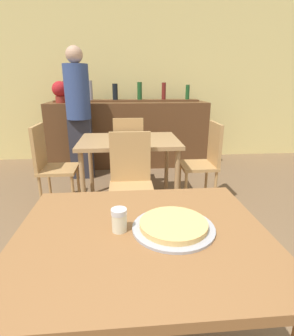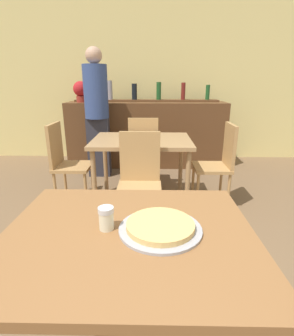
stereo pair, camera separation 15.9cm
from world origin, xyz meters
TOP-DOWN VIEW (x-y plane):
  - wall_back at (0.00, 3.95)m, footprint 8.00×0.05m
  - dining_table_near at (0.00, 0.00)m, footprint 1.06×0.89m
  - dining_table_far at (-0.02, 1.88)m, footprint 1.08×0.79m
  - bar_counter at (0.00, 3.44)m, footprint 2.60×0.56m
  - bar_back_shelf at (-0.02, 3.58)m, footprint 2.39×0.24m
  - chair_far_side_front at (-0.02, 1.32)m, footprint 0.40×0.40m
  - chair_far_side_back at (-0.02, 2.44)m, footprint 0.40×0.40m
  - chair_far_side_left at (-0.89, 1.88)m, footprint 0.40×0.40m
  - chair_far_side_right at (0.86, 1.88)m, footprint 0.40×0.40m
  - pizza_tray at (0.13, 0.01)m, footprint 0.35×0.35m
  - cheese_shaker at (-0.10, 0.02)m, footprint 0.07×0.07m
  - person_standing at (-0.70, 2.86)m, footprint 0.34×0.34m
  - potted_plant at (-1.05, 3.39)m, footprint 0.24×0.24m

SIDE VIEW (x-z plane):
  - bar_counter at x=0.00m, z-range 0.00..1.06m
  - chair_far_side_front at x=-0.02m, z-range 0.07..1.01m
  - chair_far_side_back at x=-0.02m, z-range 0.07..1.01m
  - chair_far_side_left at x=-0.89m, z-range 0.07..1.01m
  - chair_far_side_right at x=0.86m, z-range 0.07..1.01m
  - dining_table_far at x=-0.02m, z-range 0.30..1.08m
  - dining_table_near at x=0.00m, z-range 0.31..1.09m
  - pizza_tray at x=0.13m, z-range 0.78..0.81m
  - cheese_shaker at x=-0.10m, z-range 0.78..0.88m
  - person_standing at x=-0.70m, z-range 0.09..1.92m
  - bar_back_shelf at x=-0.02m, z-range 0.96..1.30m
  - potted_plant at x=-1.05m, z-range 1.08..1.41m
  - wall_back at x=0.00m, z-range 0.00..2.80m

